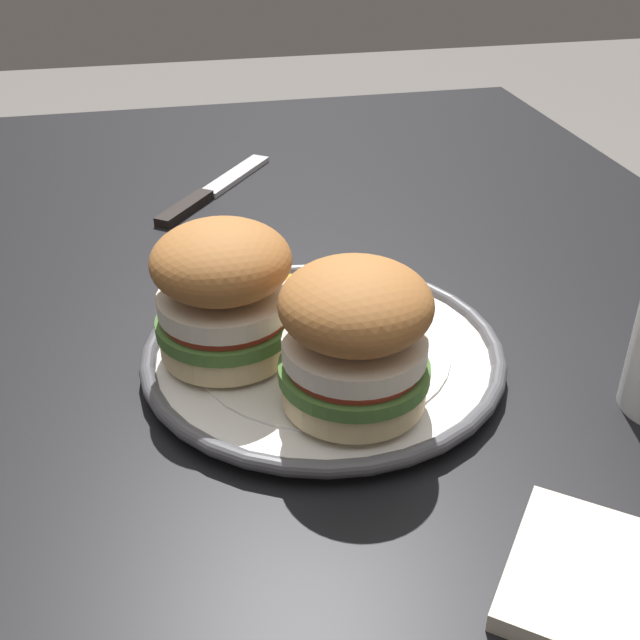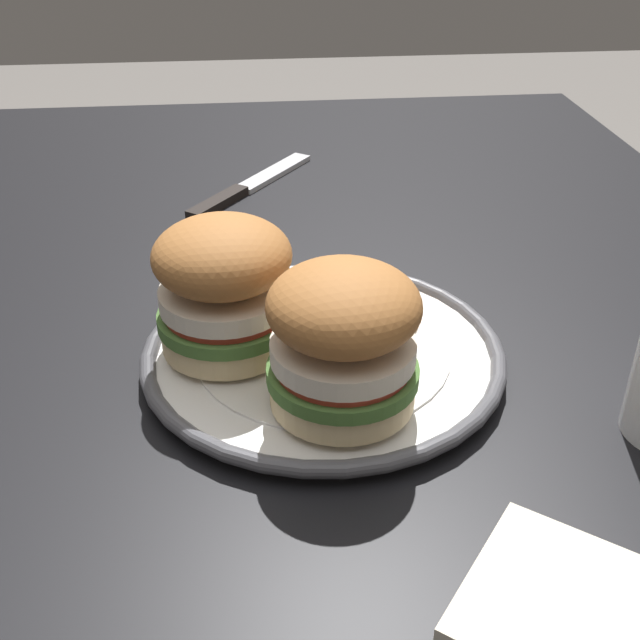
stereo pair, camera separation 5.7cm
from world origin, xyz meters
TOP-DOWN VIEW (x-y plane):
  - dining_table at (0.00, 0.00)m, footprint 1.31×0.90m
  - dinner_plate at (0.05, -0.00)m, footprint 0.27×0.27m
  - sandwich_half_left at (0.12, 0.01)m, footprint 0.14×0.14m
  - sandwich_half_right at (0.04, -0.07)m, footprint 0.14×0.14m
  - orange_peel_curled at (-0.01, 0.05)m, footprint 0.08×0.08m
  - orange_peel_strip_long at (0.04, 0.05)m, footprint 0.07×0.07m
  - orange_peel_strip_short at (-0.04, 0.00)m, footprint 0.05×0.08m
  - table_knife at (-0.30, -0.05)m, footprint 0.19×0.15m

SIDE VIEW (x-z plane):
  - dining_table at x=0.00m, z-range 0.27..0.98m
  - table_knife at x=-0.30m, z-range 0.71..0.73m
  - dinner_plate at x=0.05m, z-range 0.72..0.74m
  - orange_peel_strip_long at x=0.04m, z-range 0.74..0.74m
  - orange_peel_strip_short at x=-0.04m, z-range 0.74..0.74m
  - orange_peel_curled at x=-0.01m, z-range 0.74..0.75m
  - sandwich_half_left at x=0.12m, z-range 0.74..0.84m
  - sandwich_half_right at x=0.04m, z-range 0.74..0.84m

